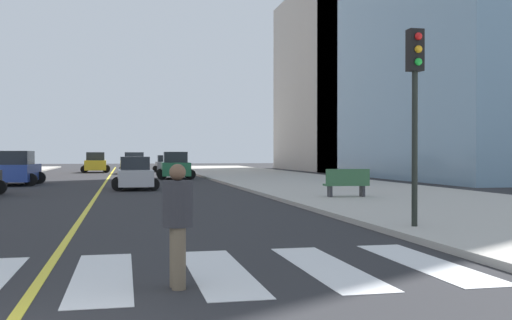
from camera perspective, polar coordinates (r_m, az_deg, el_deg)
sidewalk_kerb_east at (r=27.84m, az=10.93°, el=-3.13°), size 10.00×120.00×0.15m
crosswalk_paint at (r=9.79m, az=-19.66°, el=-10.52°), size 13.50×4.00×0.01m
lane_divider_paint at (r=45.59m, az=-13.85°, el=-1.77°), size 0.16×80.00×0.01m
parking_garage_concrete at (r=70.11m, az=11.29°, el=7.40°), size 18.00×24.00×20.37m
car_blue_nearest at (r=38.85m, az=-21.69°, el=-0.80°), size 2.98×4.66×2.05m
car_green_second at (r=45.62m, az=-7.63°, el=-0.58°), size 2.91×4.58×2.02m
car_silver_third at (r=32.36m, az=-11.38°, el=-1.32°), size 2.46×3.89×1.72m
car_white_fifth at (r=57.54m, az=-11.45°, el=-0.34°), size 2.81×4.49×2.01m
car_yellow_sixth at (r=62.07m, az=-14.92°, el=-0.28°), size 2.88×4.56×2.02m
car_gray_seventh at (r=63.08m, az=-8.62°, el=-0.38°), size 2.40×3.85×1.72m
traffic_light_near_corner at (r=14.97m, az=14.81°, el=6.62°), size 0.36×0.41×4.71m
park_bench at (r=24.53m, az=8.56°, el=-2.20°), size 1.84×0.70×1.12m
pedestrian_crossing at (r=8.57m, az=-7.42°, el=-5.62°), size 0.43×0.43×1.75m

